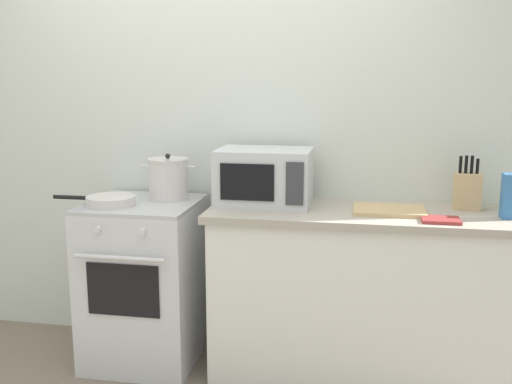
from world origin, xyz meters
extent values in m
cube|color=silver|center=(0.30, 0.97, 1.25)|extent=(4.40, 0.10, 2.50)
cube|color=white|center=(0.90, 0.62, 0.44)|extent=(1.64, 0.56, 0.88)
cube|color=#ADA393|center=(0.90, 0.62, 0.90)|extent=(1.70, 0.60, 0.04)
cube|color=silver|center=(-0.35, 0.60, 0.45)|extent=(0.60, 0.60, 0.90)
cube|color=#B7B7BC|center=(-0.35, 0.60, 0.91)|extent=(0.60, 0.60, 0.02)
cube|color=black|center=(-0.35, 0.30, 0.52)|extent=(0.39, 0.01, 0.28)
cylinder|color=silver|center=(-0.35, 0.27, 0.70)|extent=(0.48, 0.02, 0.02)
cylinder|color=silver|center=(-0.47, 0.29, 0.84)|extent=(0.04, 0.02, 0.04)
cylinder|color=silver|center=(-0.23, 0.29, 0.84)|extent=(0.04, 0.02, 0.04)
cylinder|color=silver|center=(-0.23, 0.71, 1.03)|extent=(0.22, 0.22, 0.22)
cylinder|color=silver|center=(-0.23, 0.71, 1.15)|extent=(0.23, 0.23, 0.01)
sphere|color=black|center=(-0.23, 0.71, 1.17)|extent=(0.03, 0.03, 0.03)
cylinder|color=silver|center=(-0.36, 0.71, 1.11)|extent=(0.05, 0.01, 0.01)
cylinder|color=silver|center=(-0.10, 0.71, 1.11)|extent=(0.05, 0.01, 0.01)
cylinder|color=silver|center=(-0.48, 0.49, 0.95)|extent=(0.26, 0.26, 0.05)
cylinder|color=black|center=(-0.71, 0.49, 0.96)|extent=(0.20, 0.02, 0.02)
cube|color=silver|center=(0.32, 0.68, 1.07)|extent=(0.50, 0.36, 0.30)
cube|color=black|center=(0.26, 0.50, 1.07)|extent=(0.28, 0.01, 0.19)
cube|color=#38383D|center=(0.51, 0.50, 1.07)|extent=(0.09, 0.01, 0.22)
cube|color=tan|center=(0.98, 0.60, 0.93)|extent=(0.36, 0.26, 0.02)
cube|color=tan|center=(1.38, 0.74, 1.02)|extent=(0.13, 0.10, 0.19)
cylinder|color=black|center=(1.34, 0.74, 1.15)|extent=(0.02, 0.02, 0.09)
cylinder|color=black|center=(1.37, 0.74, 1.16)|extent=(0.02, 0.02, 0.09)
cylinder|color=black|center=(1.39, 0.74, 1.16)|extent=(0.02, 0.02, 0.09)
cylinder|color=black|center=(1.42, 0.74, 1.15)|extent=(0.02, 0.02, 0.08)
cube|color=teal|center=(1.55, 0.57, 1.03)|extent=(0.08, 0.08, 0.22)
cube|color=#993333|center=(1.22, 0.44, 0.93)|extent=(0.18, 0.14, 0.02)
camera|label=1|loc=(0.85, -2.41, 1.60)|focal=41.44mm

